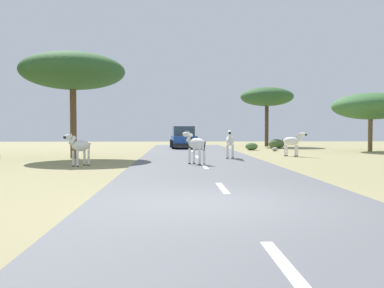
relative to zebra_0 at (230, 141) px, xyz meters
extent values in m
plane|color=#998E60|center=(-2.02, -12.76, -0.94)|extent=(90.00, 90.00, 0.00)
cube|color=slate|center=(-1.62, -12.76, -0.92)|extent=(6.00, 64.00, 0.05)
cube|color=silver|center=(-1.62, -16.76, -0.89)|extent=(0.16, 2.00, 0.01)
cube|color=silver|center=(-1.62, -10.76, -0.89)|extent=(0.16, 2.00, 0.01)
cube|color=silver|center=(-1.62, -4.76, -0.89)|extent=(0.16, 2.00, 0.01)
cube|color=silver|center=(-1.62, 1.24, -0.89)|extent=(0.16, 2.00, 0.01)
cube|color=silver|center=(-1.62, 7.24, -0.89)|extent=(0.16, 2.00, 0.01)
cube|color=silver|center=(-1.62, 13.24, -0.89)|extent=(0.16, 2.00, 0.01)
ellipsoid|color=silver|center=(0.01, 0.09, 0.02)|extent=(0.57, 1.09, 0.49)
cylinder|color=silver|center=(-0.17, -0.23, -0.54)|extent=(0.12, 0.12, 0.71)
cylinder|color=#28231E|center=(-0.17, -0.23, -0.87)|extent=(0.14, 0.14, 0.05)
cylinder|color=silver|center=(0.09, -0.27, -0.54)|extent=(0.12, 0.12, 0.71)
cylinder|color=#28231E|center=(0.09, -0.27, -0.87)|extent=(0.14, 0.14, 0.05)
cylinder|color=silver|center=(-0.06, 0.44, -0.54)|extent=(0.12, 0.12, 0.71)
cylinder|color=#28231E|center=(-0.06, 0.44, -0.87)|extent=(0.14, 0.14, 0.05)
cylinder|color=silver|center=(0.20, 0.40, -0.54)|extent=(0.12, 0.12, 0.71)
cylinder|color=#28231E|center=(0.20, 0.40, -0.87)|extent=(0.14, 0.14, 0.05)
cylinder|color=silver|center=(-0.06, -0.40, 0.27)|extent=(0.24, 0.40, 0.42)
cube|color=black|center=(-0.06, -0.40, 0.36)|extent=(0.09, 0.34, 0.29)
ellipsoid|color=silver|center=(-0.10, -0.64, 0.43)|extent=(0.26, 0.48, 0.23)
ellipsoid|color=black|center=(-0.13, -0.82, 0.41)|extent=(0.15, 0.18, 0.14)
cone|color=silver|center=(-0.15, -0.52, 0.54)|extent=(0.10, 0.10, 0.13)
cone|color=silver|center=(-0.02, -0.54, 0.54)|extent=(0.10, 0.10, 0.13)
cylinder|color=black|center=(0.09, 0.60, -0.07)|extent=(0.06, 0.15, 0.42)
ellipsoid|color=silver|center=(-1.89, -3.62, -0.02)|extent=(0.93, 1.02, 0.47)
cylinder|color=silver|center=(-2.00, -3.29, -0.56)|extent=(0.14, 0.14, 0.68)
cylinder|color=#28231E|center=(-2.00, -3.29, -0.87)|extent=(0.16, 0.16, 0.05)
cylinder|color=silver|center=(-2.19, -3.44, -0.56)|extent=(0.14, 0.14, 0.68)
cylinder|color=#28231E|center=(-2.19, -3.44, -0.87)|extent=(0.16, 0.16, 0.05)
cylinder|color=silver|center=(-1.59, -3.79, -0.56)|extent=(0.14, 0.14, 0.68)
cylinder|color=#28231E|center=(-1.59, -3.79, -0.87)|extent=(0.16, 0.16, 0.05)
cylinder|color=silver|center=(-1.79, -3.95, -0.56)|extent=(0.14, 0.14, 0.68)
cylinder|color=#28231E|center=(-1.79, -3.95, -0.87)|extent=(0.16, 0.16, 0.05)
cylinder|color=silver|center=(-2.19, -3.25, 0.22)|extent=(0.36, 0.39, 0.40)
cube|color=black|center=(-2.19, -3.25, 0.30)|extent=(0.23, 0.28, 0.27)
ellipsoid|color=silver|center=(-2.33, -3.06, 0.37)|extent=(0.41, 0.45, 0.22)
ellipsoid|color=black|center=(-2.44, -2.93, 0.35)|extent=(0.19, 0.20, 0.13)
cone|color=silver|center=(-2.22, -3.11, 0.48)|extent=(0.11, 0.11, 0.13)
cone|color=silver|center=(-2.32, -3.19, 0.48)|extent=(0.11, 0.11, 0.13)
cylinder|color=black|center=(-1.58, -4.01, -0.11)|extent=(0.12, 0.13, 0.40)
ellipsoid|color=silver|center=(3.79, 2.26, -0.08)|extent=(1.00, 0.94, 0.46)
cylinder|color=silver|center=(3.95, 1.96, -0.61)|extent=(0.14, 0.14, 0.67)
cylinder|color=#28231E|center=(3.95, 1.96, -0.92)|extent=(0.16, 0.16, 0.04)
cylinder|color=silver|center=(4.12, 2.15, -0.61)|extent=(0.14, 0.14, 0.67)
cylinder|color=#28231E|center=(4.12, 2.15, -0.92)|extent=(0.16, 0.16, 0.04)
cylinder|color=silver|center=(3.47, 2.38, -0.61)|extent=(0.14, 0.14, 0.67)
cylinder|color=#28231E|center=(3.47, 2.38, -0.92)|extent=(0.16, 0.16, 0.04)
cylinder|color=silver|center=(3.63, 2.57, -0.61)|extent=(0.14, 0.14, 0.67)
cylinder|color=#28231E|center=(3.63, 2.57, -0.92)|extent=(0.16, 0.16, 0.04)
cylinder|color=silver|center=(4.15, 1.95, 0.16)|extent=(0.38, 0.36, 0.39)
cube|color=black|center=(4.15, 1.95, 0.24)|extent=(0.27, 0.24, 0.27)
ellipsoid|color=silver|center=(4.32, 1.80, 0.30)|extent=(0.44, 0.42, 0.21)
ellipsoid|color=black|center=(4.45, 1.69, 0.29)|extent=(0.19, 0.19, 0.13)
cone|color=silver|center=(4.20, 1.83, 0.41)|extent=(0.11, 0.11, 0.12)
cone|color=silver|center=(4.28, 1.92, 0.41)|extent=(0.11, 0.11, 0.12)
cylinder|color=black|center=(3.42, 2.59, -0.17)|extent=(0.13, 0.12, 0.40)
ellipsoid|color=silver|center=(-6.72, -3.67, -0.10)|extent=(0.85, 1.01, 0.45)
cylinder|color=silver|center=(-6.99, -3.87, -0.62)|extent=(0.13, 0.13, 0.65)
cylinder|color=#28231E|center=(-6.99, -3.87, -0.92)|extent=(0.15, 0.15, 0.04)
cylinder|color=silver|center=(-6.79, -4.00, -0.62)|extent=(0.13, 0.13, 0.65)
cylinder|color=#28231E|center=(-6.79, -4.00, -0.92)|extent=(0.15, 0.15, 0.04)
cylinder|color=silver|center=(-6.65, -3.34, -0.62)|extent=(0.13, 0.13, 0.65)
cylinder|color=#28231E|center=(-6.65, -3.34, -0.92)|extent=(0.15, 0.15, 0.04)
cylinder|color=silver|center=(-6.44, -3.48, -0.62)|extent=(0.13, 0.13, 0.65)
cylinder|color=#28231E|center=(-6.44, -3.48, -0.92)|extent=(0.15, 0.15, 0.04)
cylinder|color=silver|center=(-6.97, -4.05, 0.14)|extent=(0.33, 0.38, 0.39)
cube|color=black|center=(-6.97, -4.05, 0.21)|extent=(0.20, 0.28, 0.27)
ellipsoid|color=silver|center=(-7.09, -4.24, 0.28)|extent=(0.38, 0.45, 0.21)
ellipsoid|color=black|center=(-7.19, -4.38, 0.26)|extent=(0.18, 0.19, 0.13)
cone|color=silver|center=(-7.09, -4.12, 0.38)|extent=(0.11, 0.11, 0.12)
cone|color=silver|center=(-6.99, -4.19, 0.38)|extent=(0.11, 0.11, 0.12)
cylinder|color=black|center=(-6.45, -3.27, -0.19)|extent=(0.10, 0.13, 0.39)
cube|color=#1E479E|center=(-2.14, 11.93, -0.31)|extent=(2.04, 4.30, 0.80)
cube|color=#334751|center=(-2.15, 12.13, 0.47)|extent=(1.77, 2.29, 0.76)
cube|color=black|center=(-2.01, 9.77, -0.59)|extent=(1.72, 0.26, 0.24)
cylinder|color=black|center=(-2.96, 10.53, -0.55)|extent=(0.26, 0.69, 0.68)
cylinder|color=black|center=(-1.16, 10.63, -0.55)|extent=(0.26, 0.69, 0.68)
cylinder|color=black|center=(-3.12, 13.22, -0.55)|extent=(0.26, 0.69, 0.68)
cylinder|color=black|center=(-1.32, 13.33, -0.55)|extent=(0.26, 0.69, 0.68)
cylinder|color=brown|center=(10.86, 7.46, 0.17)|extent=(0.30, 0.30, 2.23)
ellipsoid|color=#386633|center=(10.86, 7.46, 2.21)|extent=(5.27, 5.27, 1.85)
cylinder|color=brown|center=(-8.22, 1.27, 0.88)|extent=(0.34, 0.34, 3.66)
ellipsoid|color=#2D5628|center=(-8.22, 1.27, 3.67)|extent=(5.48, 5.48, 1.92)
cylinder|color=#4C3823|center=(5.53, 16.44, 0.89)|extent=(0.34, 0.34, 3.67)
ellipsoid|color=#2D5628|center=(5.53, 16.44, 3.57)|extent=(4.79, 4.79, 1.68)
ellipsoid|color=#4C7038|center=(2.86, 9.49, -0.67)|extent=(0.92, 0.83, 0.55)
ellipsoid|color=#425B2D|center=(5.33, 11.96, -0.57)|extent=(1.26, 1.14, 0.76)
ellipsoid|color=#A89E8C|center=(4.26, 8.02, -0.80)|extent=(0.43, 0.41, 0.28)
camera|label=1|loc=(-2.80, -21.05, 0.56)|focal=38.83mm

